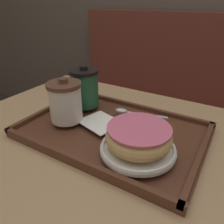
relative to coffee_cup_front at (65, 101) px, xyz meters
The scene contains 9 objects.
booth_bench 1.02m from the coffee_cup_front, 94.30° to the left, with size 1.17×0.44×1.00m.
cafe_table 0.28m from the coffee_cup_front, ahead, with size 0.90×0.68×0.74m.
serving_tray 0.15m from the coffee_cup_front, 15.62° to the left, with size 0.46×0.32×0.02m.
napkin_paper 0.11m from the coffee_cup_front, 19.54° to the left, with size 0.12×0.11×0.00m.
coffee_cup_front is the anchor object (origin of this frame).
coffee_cup_rear 0.10m from the coffee_cup_front, 97.02° to the left, with size 0.09×0.09×0.12m.
plate_with_chocolate_donut 0.24m from the coffee_cup_front, ahead, with size 0.17×0.17×0.01m.
donut_chocolate_glazed 0.23m from the coffee_cup_front, ahead, with size 0.14×0.14×0.05m.
spoon 0.18m from the coffee_cup_front, 42.58° to the left, with size 0.15×0.05×0.01m.
Camera 1 is at (0.25, -0.40, 1.06)m, focal length 35.00 mm.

